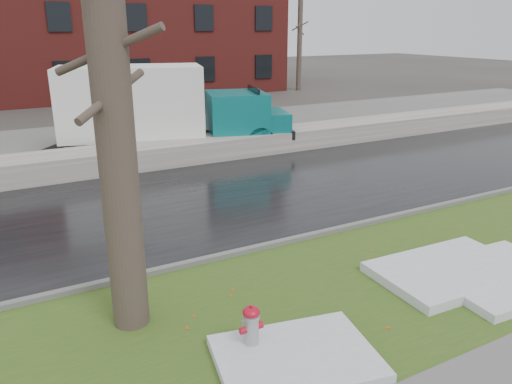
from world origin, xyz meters
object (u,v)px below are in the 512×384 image
box_truck (161,108)px  worker (114,127)px  fire_hydrant (251,327)px  tree (112,101)px

box_truck → worker: size_ratio=6.11×
fire_hydrant → worker: (0.56, 10.07, 1.10)m
fire_hydrant → tree: tree is taller
fire_hydrant → tree: bearing=128.2°
box_truck → tree: bearing=-94.9°
fire_hydrant → worker: 10.14m
tree → worker: 8.92m
tree → box_truck: (4.05, 10.60, -1.85)m
tree → worker: (1.87, 8.49, -2.00)m
box_truck → worker: box_truck is taller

